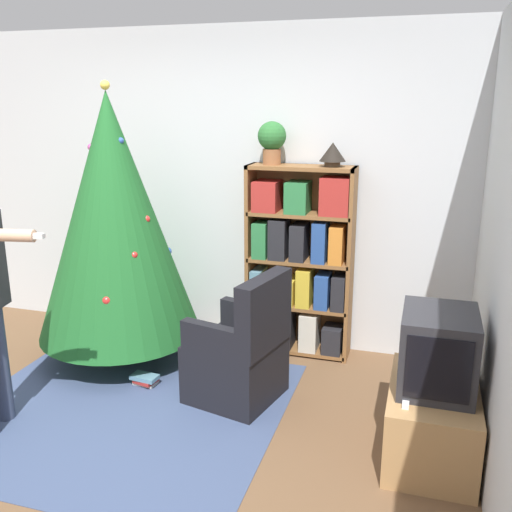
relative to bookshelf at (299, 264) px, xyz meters
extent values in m
plane|color=brown|center=(-0.66, -1.75, -0.76)|extent=(14.00, 14.00, 0.00)
cube|color=silver|center=(-0.66, 0.21, 0.54)|extent=(8.00, 0.10, 2.60)
cube|color=#3D4C70|center=(-0.92, -1.26, -0.75)|extent=(2.11, 1.99, 0.01)
cube|color=brown|center=(-0.41, 0.01, 0.01)|extent=(0.03, 0.27, 1.54)
cube|color=brown|center=(0.41, 0.01, 0.01)|extent=(0.03, 0.27, 1.54)
cube|color=brown|center=(0.00, 0.01, 0.77)|extent=(0.84, 0.27, 0.03)
cube|color=brown|center=(0.00, 0.14, 0.01)|extent=(0.84, 0.01, 1.54)
cube|color=brown|center=(0.00, 0.01, -0.73)|extent=(0.81, 0.27, 0.03)
cube|color=#843889|center=(-0.29, 0.00, -0.61)|extent=(0.17, 0.24, 0.21)
cube|color=#232328|center=(-0.10, -0.02, -0.55)|extent=(0.12, 0.21, 0.32)
cube|color=beige|center=(0.10, -0.01, -0.56)|extent=(0.14, 0.22, 0.31)
cube|color=#232328|center=(0.29, -0.02, -0.61)|extent=(0.15, 0.21, 0.22)
cube|color=brown|center=(0.00, 0.01, -0.35)|extent=(0.81, 0.27, 0.03)
cube|color=#5B899E|center=(-0.34, -0.01, -0.20)|extent=(0.09, 0.23, 0.27)
cube|color=gold|center=(-0.20, -0.01, -0.23)|extent=(0.09, 0.24, 0.21)
cube|color=gold|center=(-0.07, 0.00, -0.23)|extent=(0.09, 0.25, 0.21)
cube|color=gold|center=(0.05, -0.01, -0.18)|extent=(0.11, 0.23, 0.31)
cube|color=#284C93|center=(0.20, -0.02, -0.20)|extent=(0.11, 0.21, 0.27)
cube|color=#232328|center=(0.33, -0.02, -0.20)|extent=(0.10, 0.21, 0.27)
cube|color=brown|center=(0.00, 0.01, 0.03)|extent=(0.81, 0.27, 0.03)
cube|color=#2D7A42|center=(-0.31, -0.03, 0.18)|extent=(0.12, 0.19, 0.28)
cube|color=#232328|center=(-0.16, -0.03, 0.20)|extent=(0.14, 0.20, 0.32)
cube|color=#232328|center=(0.00, -0.01, 0.18)|extent=(0.12, 0.24, 0.28)
cube|color=#284C93|center=(0.17, -0.02, 0.20)|extent=(0.11, 0.21, 0.32)
cube|color=orange|center=(0.30, -0.03, 0.19)|extent=(0.11, 0.19, 0.29)
cube|color=brown|center=(0.00, 0.01, 0.40)|extent=(0.81, 0.27, 0.03)
cube|color=#B22D28|center=(-0.27, 0.00, 0.54)|extent=(0.19, 0.24, 0.24)
cube|color=#2D7A42|center=(-0.02, -0.01, 0.54)|extent=(0.17, 0.24, 0.24)
cube|color=#B22D28|center=(0.27, -0.02, 0.56)|extent=(0.22, 0.20, 0.29)
cube|color=tan|center=(1.06, -1.17, -0.54)|extent=(0.50, 0.81, 0.44)
cube|color=#28282D|center=(1.06, -1.17, -0.09)|extent=(0.41, 0.49, 0.45)
cube|color=black|center=(1.06, -1.42, -0.09)|extent=(0.34, 0.01, 0.35)
cube|color=white|center=(0.91, -1.42, -0.31)|extent=(0.04, 0.12, 0.02)
cylinder|color=#4C3323|center=(-1.34, -0.51, -0.71)|extent=(0.36, 0.36, 0.10)
cylinder|color=brown|center=(-1.34, -0.51, -0.60)|extent=(0.08, 0.08, 0.12)
cone|color=#1E6028|center=(-1.34, -0.51, 0.40)|extent=(1.26, 1.26, 1.88)
sphere|color=#335BB2|center=(-0.87, -0.26, -0.33)|extent=(0.04, 0.04, 0.04)
sphere|color=#335BB2|center=(-1.23, -0.54, 0.98)|extent=(0.05, 0.05, 0.05)
sphere|color=silver|center=(-1.37, -0.26, 0.55)|extent=(0.06, 0.06, 0.06)
sphere|color=#335BB2|center=(-1.01, -0.29, 0.10)|extent=(0.07, 0.07, 0.07)
sphere|color=red|center=(-1.18, -0.95, -0.11)|extent=(0.07, 0.07, 0.07)
sphere|color=red|center=(-1.06, -0.75, 0.18)|extent=(0.06, 0.06, 0.06)
sphere|color=silver|center=(-1.52, -0.48, 0.79)|extent=(0.06, 0.06, 0.06)
sphere|color=red|center=(-1.05, -0.55, 0.41)|extent=(0.06, 0.06, 0.06)
sphere|color=#B74C93|center=(-1.46, -0.57, 0.93)|extent=(0.05, 0.05, 0.05)
sphere|color=#E5CC4C|center=(-1.34, -0.51, 1.37)|extent=(0.07, 0.07, 0.07)
cube|color=black|center=(-0.25, -0.86, -0.55)|extent=(0.67, 0.67, 0.42)
cube|color=black|center=(-0.03, -0.92, -0.09)|extent=(0.25, 0.57, 0.50)
cube|color=black|center=(-0.20, -0.63, -0.24)|extent=(0.51, 0.19, 0.20)
cube|color=black|center=(-0.31, -1.10, -0.24)|extent=(0.51, 0.19, 0.20)
cylinder|color=#38425B|center=(-1.61, -1.57, -0.36)|extent=(0.11, 0.11, 0.79)
cube|color=white|center=(-1.08, -1.77, 0.56)|extent=(0.11, 0.06, 0.03)
cylinder|color=#935B38|center=(-0.24, 0.01, 0.84)|extent=(0.14, 0.14, 0.12)
sphere|color=#2D7033|center=(-0.24, 0.01, 1.00)|extent=(0.22, 0.22, 0.22)
cylinder|color=#473828|center=(0.23, 0.01, 0.80)|extent=(0.12, 0.12, 0.04)
cone|color=black|center=(0.23, 0.01, 0.89)|extent=(0.20, 0.20, 0.14)
cube|color=beige|center=(-0.94, -0.89, -0.75)|extent=(0.18, 0.12, 0.02)
cube|color=#B22D28|center=(-0.94, -0.90, -0.72)|extent=(0.17, 0.16, 0.03)
cube|color=#5B899E|center=(-0.94, -0.91, -0.69)|extent=(0.21, 0.13, 0.03)
camera|label=1|loc=(0.93, -4.29, 1.27)|focal=40.00mm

